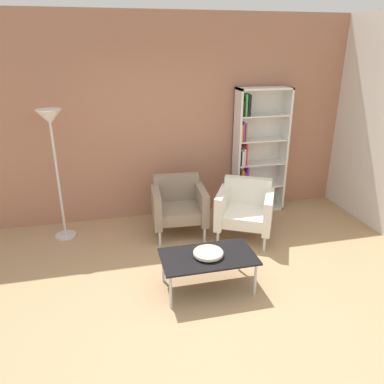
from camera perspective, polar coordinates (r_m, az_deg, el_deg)
The scene contains 8 objects.
ground_plane at distance 3.91m, azimuth 2.38°, elevation -17.71°, with size 8.32×8.32×0.00m, color tan.
brick_back_panel at distance 5.52m, azimuth -4.44°, elevation 10.88°, with size 6.40×0.12×2.90m, color #A87056.
bookshelf_tall at distance 5.82m, azimuth 9.60°, elevation 5.77°, with size 0.80×0.30×1.90m.
coffee_table_low at distance 4.01m, azimuth 2.49°, elevation -10.09°, with size 1.00×0.56×0.40m.
decorative_bowl at distance 3.97m, azimuth 2.50°, elevation -9.27°, with size 0.32×0.32×0.05m.
armchair_spare_guest at distance 5.16m, azimuth -2.08°, elevation -1.92°, with size 0.76×0.70×0.78m.
armchair_corner_red at distance 5.08m, azimuth 8.12°, elevation -2.53°, with size 0.93×0.90×0.78m.
floor_lamp_torchiere at distance 5.01m, azimuth -20.66°, elevation 8.44°, with size 0.32×0.32×1.74m.
Camera 1 is at (-0.85, -2.90, 2.48)m, focal length 34.92 mm.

